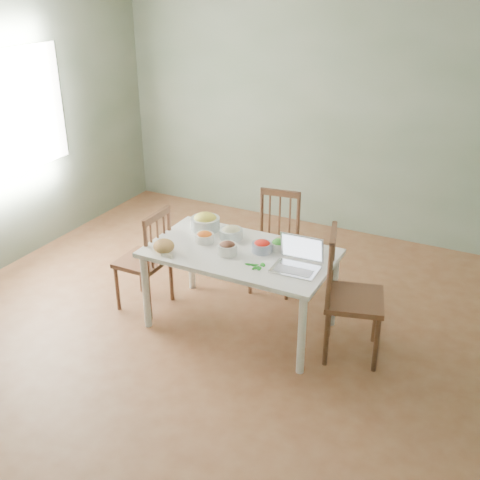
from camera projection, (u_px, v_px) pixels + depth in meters
The scene contains 18 objects.
floor at pixel (218, 330), 4.96m from camera, with size 5.00×5.00×0.00m, color brown.
wall_back at pixel (326, 111), 6.39m from camera, with size 5.00×0.00×2.70m, color gray.
window_left at pixel (3, 116), 5.57m from camera, with size 0.04×1.60×1.20m, color white.
dining_table at pixel (240, 289), 4.88m from camera, with size 1.51×0.85×0.71m, color white, non-canonical shape.
chair_far at pixel (274, 244), 5.41m from camera, with size 0.41×0.39×0.93m, color #3F2416, non-canonical shape.
chair_left at pixel (143, 258), 5.13m from camera, with size 0.42×0.40×0.94m, color #3F2416, non-canonical shape.
chair_right at pixel (355, 296), 4.46m from camera, with size 0.46×0.44×1.04m, color #3F2416, non-canonical shape.
bread_boule at pixel (164, 246), 4.69m from camera, with size 0.17×0.17×0.11m, color tan.
butter_stick at pixel (167, 256), 4.63m from camera, with size 0.10×0.03×0.03m, color beige.
bowl_squash at pixel (205, 222), 5.09m from camera, with size 0.25×0.25×0.15m, color #DCB853, non-canonical shape.
bowl_carrot at pixel (205, 237), 4.87m from camera, with size 0.16×0.16×0.09m, color orange, non-canonical shape.
bowl_onion at pixel (231, 232), 4.93m from camera, with size 0.20×0.20×0.11m, color beige, non-canonical shape.
bowl_mushroom at pixel (227, 248), 4.66m from camera, with size 0.16×0.16×0.10m, color black, non-canonical shape.
bowl_redpep at pixel (262, 246), 4.70m from camera, with size 0.16×0.16×0.10m, color red, non-canonical shape.
bowl_broccoli at pixel (279, 245), 4.73m from camera, with size 0.14×0.14×0.09m, color #1A6A1F, non-canonical shape.
flatbread at pixel (286, 242), 4.86m from camera, with size 0.20×0.20×0.02m, color tan.
basil_bunch at pixel (254, 265), 4.49m from camera, with size 0.18×0.18×0.02m, color #125A18, non-canonical shape.
laptop at pixel (296, 256), 4.38m from camera, with size 0.35×0.29×0.24m, color silver, non-canonical shape.
Camera 1 is at (2.05, -3.61, 2.82)m, focal length 43.76 mm.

